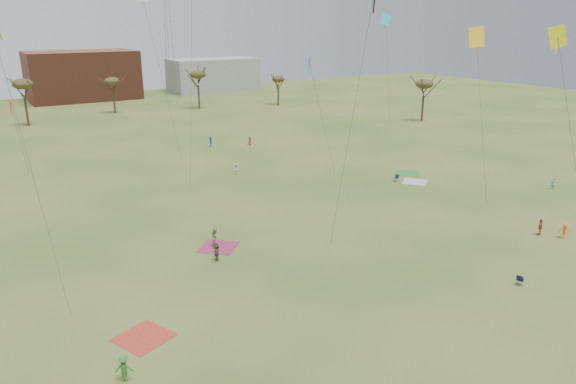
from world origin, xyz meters
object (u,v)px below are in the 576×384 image
flyer_near_center (124,368)px  camp_chair_right (396,179)px  spectator_fore_a (540,227)px  camp_chair_center (520,282)px  radio_tower (167,20)px

flyer_near_center → camp_chair_right: size_ratio=1.87×
flyer_near_center → spectator_fore_a: 39.44m
flyer_near_center → camp_chair_right: (39.91, 21.46, -0.55)m
camp_chair_center → camp_chair_right: size_ratio=1.00×
spectator_fore_a → radio_tower: bearing=-115.8°
camp_chair_center → camp_chair_right: bearing=-43.3°
radio_tower → camp_chair_right: bearing=-94.0°
flyer_near_center → camp_chair_right: bearing=-122.2°
flyer_near_center → camp_chair_center: bearing=-159.0°
flyer_near_center → radio_tower: (47.10, 123.30, 18.40)m
flyer_near_center → spectator_fore_a: bearing=-148.9°
flyer_near_center → spectator_fore_a: (39.42, 1.08, -0.02)m
flyer_near_center → camp_chair_right: 45.32m
spectator_fore_a → camp_chair_right: 20.40m
spectator_fore_a → camp_chair_center: size_ratio=1.84×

